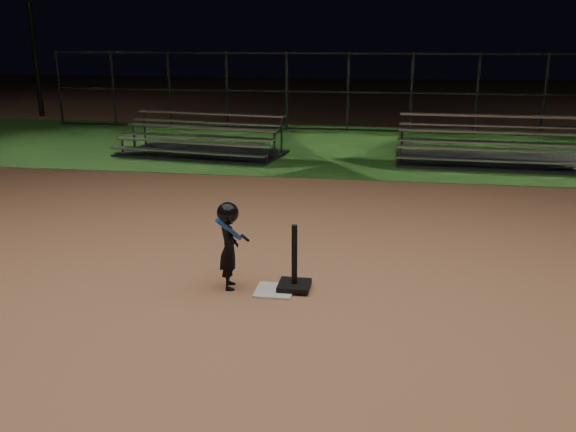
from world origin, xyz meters
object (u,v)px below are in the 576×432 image
object	(u,v)px
child_batter	(229,243)
bleacher_right	(492,154)
home_plate	(275,291)
bleacher_left	(201,147)
batting_tee	(294,276)

from	to	relation	value
child_batter	bleacher_right	distance (m)	9.34
home_plate	bleacher_left	distance (m)	8.95
bleacher_right	home_plate	bearing A→B (deg)	-112.23
home_plate	batting_tee	bearing A→B (deg)	23.57
batting_tee	child_batter	bearing A→B (deg)	-175.34
home_plate	bleacher_left	size ratio (longest dim) A/B	0.10
child_batter	bleacher_left	distance (m)	8.72
bleacher_right	bleacher_left	bearing A→B (deg)	-177.32
child_batter	bleacher_left	xyz separation A→B (m)	(-2.90, 8.21, -0.36)
child_batter	bleacher_left	bearing A→B (deg)	5.15
home_plate	bleacher_right	world-z (taller)	bleacher_right
batting_tee	bleacher_right	world-z (taller)	bleacher_right
home_plate	bleacher_right	bearing A→B (deg)	65.38
home_plate	batting_tee	xyz separation A→B (m)	(0.22, 0.10, 0.16)
bleacher_left	bleacher_right	size ratio (longest dim) A/B	0.97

